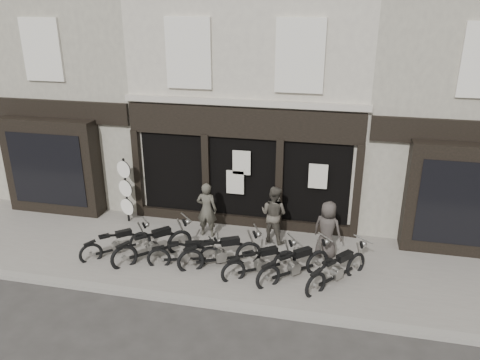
% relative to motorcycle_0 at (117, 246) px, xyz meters
% --- Properties ---
extents(ground_plane, '(90.00, 90.00, 0.00)m').
position_rel_motorcycle_0_xyz_m(ground_plane, '(3.04, -0.32, -0.39)').
color(ground_plane, '#2D2B28').
rests_on(ground_plane, ground).
extents(pavement, '(30.00, 4.20, 0.12)m').
position_rel_motorcycle_0_xyz_m(pavement, '(3.04, 0.58, -0.33)').
color(pavement, slate).
rests_on(pavement, ground_plane).
extents(kerb, '(30.00, 0.25, 0.13)m').
position_rel_motorcycle_0_xyz_m(kerb, '(3.04, -1.57, -0.32)').
color(kerb, gray).
rests_on(kerb, ground_plane).
extents(central_building, '(7.30, 6.22, 8.34)m').
position_rel_motorcycle_0_xyz_m(central_building, '(3.04, 5.63, 3.69)').
color(central_building, beige).
rests_on(central_building, ground).
extents(neighbour_left, '(5.60, 6.73, 8.34)m').
position_rel_motorcycle_0_xyz_m(neighbour_left, '(-3.31, 5.57, 3.65)').
color(neighbour_left, '#A29C89').
rests_on(neighbour_left, ground).
extents(neighbour_right, '(5.60, 6.73, 8.34)m').
position_rel_motorcycle_0_xyz_m(neighbour_right, '(9.39, 5.57, 3.65)').
color(neighbour_right, '#A29C89').
rests_on(neighbour_right, ground).
extents(motorcycle_0, '(1.67, 1.53, 0.98)m').
position_rel_motorcycle_0_xyz_m(motorcycle_0, '(0.00, 0.00, 0.00)').
color(motorcycle_0, black).
rests_on(motorcycle_0, ground).
extents(motorcycle_1, '(1.88, 1.86, 1.14)m').
position_rel_motorcycle_0_xyz_m(motorcycle_1, '(1.09, 0.03, 0.06)').
color(motorcycle_1, black).
rests_on(motorcycle_1, ground).
extents(motorcycle_2, '(1.98, 0.85, 0.97)m').
position_rel_motorcycle_0_xyz_m(motorcycle_2, '(2.07, -0.10, -0.00)').
color(motorcycle_2, black).
rests_on(motorcycle_2, ground).
extents(motorcycle_3, '(2.14, 1.34, 1.11)m').
position_rel_motorcycle_0_xyz_m(motorcycle_3, '(3.02, 0.05, 0.05)').
color(motorcycle_3, black).
rests_on(motorcycle_3, ground).
extents(motorcycle_4, '(1.87, 1.41, 1.02)m').
position_rel_motorcycle_0_xyz_m(motorcycle_4, '(4.12, -0.13, 0.02)').
color(motorcycle_4, black).
rests_on(motorcycle_4, ground).
extents(motorcycle_5, '(1.83, 1.68, 1.07)m').
position_rel_motorcycle_0_xyz_m(motorcycle_5, '(5.00, -0.10, 0.04)').
color(motorcycle_5, black).
rests_on(motorcycle_5, ground).
extents(motorcycle_6, '(1.60, 1.86, 1.06)m').
position_rel_motorcycle_0_xyz_m(motorcycle_6, '(6.08, -0.08, 0.03)').
color(motorcycle_6, black).
rests_on(motorcycle_6, ground).
extents(man_left, '(0.62, 0.41, 1.70)m').
position_rel_motorcycle_0_xyz_m(man_left, '(2.15, 1.67, 0.58)').
color(man_left, '#434037').
rests_on(man_left, pavement).
extents(man_centre, '(1.01, 0.90, 1.72)m').
position_rel_motorcycle_0_xyz_m(man_centre, '(4.16, 1.77, 0.59)').
color(man_centre, '#464139').
rests_on(man_centre, pavement).
extents(man_right, '(0.93, 0.77, 1.64)m').
position_rel_motorcycle_0_xyz_m(man_right, '(5.74, 1.20, 0.55)').
color(man_right, '#3A3430').
rests_on(man_right, pavement).
extents(advert_sign_post, '(0.53, 0.35, 2.26)m').
position_rel_motorcycle_0_xyz_m(advert_sign_post, '(-0.62, 2.02, 0.71)').
color(advert_sign_post, black).
rests_on(advert_sign_post, ground).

